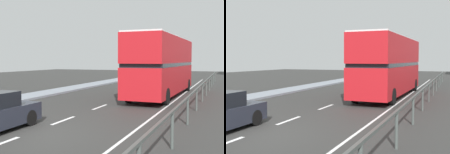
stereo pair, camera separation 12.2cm
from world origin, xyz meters
The scene contains 4 objects.
ground_plane centered at (0.00, 0.00, -0.05)m, with size 73.29×120.00×0.10m, color #31312F.
lane_paint_markings centered at (2.09, 8.80, 0.00)m, with size 3.60×46.00×0.01m.
bridge_side_railing centered at (5.15, 9.00, 0.93)m, with size 0.10×42.00×1.16m.
double_decker_bus_red centered at (2.23, 12.71, 2.30)m, with size 2.76×11.40×4.29m.
Camera 2 is at (6.79, -8.40, 2.67)m, focal length 47.32 mm.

